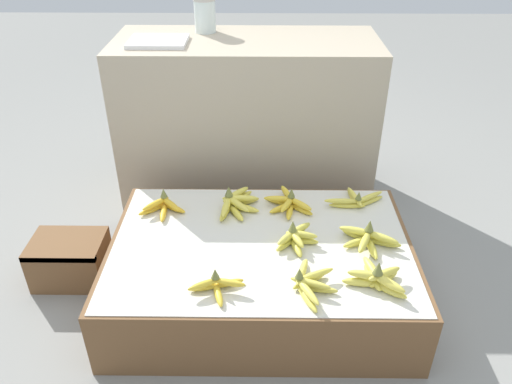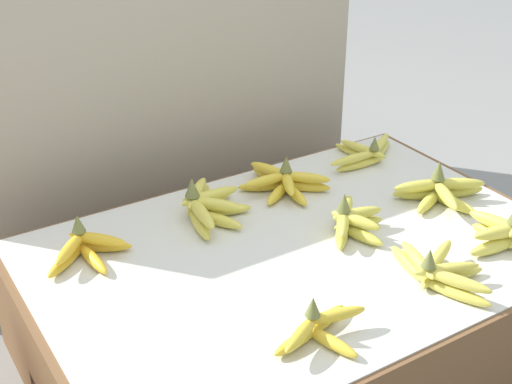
% 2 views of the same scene
% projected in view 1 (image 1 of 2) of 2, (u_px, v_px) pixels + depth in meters
% --- Properties ---
extents(ground_plane, '(10.00, 10.00, 0.00)m').
position_uv_depth(ground_plane, '(262.00, 296.00, 2.04)').
color(ground_plane, gray).
extents(display_platform, '(1.15, 0.78, 0.28)m').
position_uv_depth(display_platform, '(262.00, 271.00, 1.96)').
color(display_platform, brown).
rests_on(display_platform, ground_plane).
extents(back_vendor_table, '(1.23, 0.51, 0.82)m').
position_uv_depth(back_vendor_table, '(248.00, 122.00, 2.50)').
color(back_vendor_table, tan).
rests_on(back_vendor_table, ground_plane).
extents(wooden_crate, '(0.30, 0.21, 0.20)m').
position_uv_depth(wooden_crate, '(71.00, 260.00, 2.08)').
color(wooden_crate, brown).
rests_on(wooden_crate, ground_plane).
extents(banana_bunch_front_midleft, '(0.20, 0.14, 0.09)m').
position_uv_depth(banana_bunch_front_midleft, '(218.00, 285.00, 1.66)').
color(banana_bunch_front_midleft, gold).
rests_on(banana_bunch_front_midleft, display_platform).
extents(banana_bunch_front_midright, '(0.16, 0.26, 0.09)m').
position_uv_depth(banana_bunch_front_midright, '(310.00, 282.00, 1.67)').
color(banana_bunch_front_midright, '#DBCC4C').
rests_on(banana_bunch_front_midright, display_platform).
extents(banana_bunch_front_right, '(0.21, 0.19, 0.11)m').
position_uv_depth(banana_bunch_front_right, '(379.00, 278.00, 1.68)').
color(banana_bunch_front_right, '#DBCC4C').
rests_on(banana_bunch_front_right, display_platform).
extents(banana_bunch_middle_midright, '(0.17, 0.19, 0.10)m').
position_uv_depth(banana_bunch_middle_midright, '(297.00, 237.00, 1.87)').
color(banana_bunch_middle_midright, gold).
rests_on(banana_bunch_middle_midright, display_platform).
extents(banana_bunch_middle_right, '(0.23, 0.19, 0.10)m').
position_uv_depth(banana_bunch_middle_right, '(369.00, 239.00, 1.86)').
color(banana_bunch_middle_right, gold).
rests_on(banana_bunch_middle_right, display_platform).
extents(banana_bunch_back_left, '(0.20, 0.15, 0.09)m').
position_uv_depth(banana_bunch_back_left, '(164.00, 206.00, 2.05)').
color(banana_bunch_back_left, gold).
rests_on(banana_bunch_back_left, display_platform).
extents(banana_bunch_back_midleft, '(0.17, 0.24, 0.10)m').
position_uv_depth(banana_bunch_back_midleft, '(237.00, 203.00, 2.07)').
color(banana_bunch_back_midleft, '#DBCC4C').
rests_on(banana_bunch_back_midleft, display_platform).
extents(banana_bunch_back_midright, '(0.21, 0.23, 0.09)m').
position_uv_depth(banana_bunch_back_midright, '(289.00, 202.00, 2.08)').
color(banana_bunch_back_midright, gold).
rests_on(banana_bunch_back_midright, display_platform).
extents(banana_bunch_back_right, '(0.27, 0.18, 0.08)m').
position_uv_depth(banana_bunch_back_right, '(357.00, 200.00, 2.10)').
color(banana_bunch_back_right, '#DBCC4C').
rests_on(banana_bunch_back_right, display_platform).
extents(glass_jar, '(0.11, 0.11, 0.16)m').
position_uv_depth(glass_jar, '(206.00, 14.00, 2.35)').
color(glass_jar, silver).
rests_on(glass_jar, back_vendor_table).
extents(foam_tray_white, '(0.26, 0.21, 0.02)m').
position_uv_depth(foam_tray_white, '(159.00, 41.00, 2.22)').
color(foam_tray_white, white).
rests_on(foam_tray_white, back_vendor_table).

